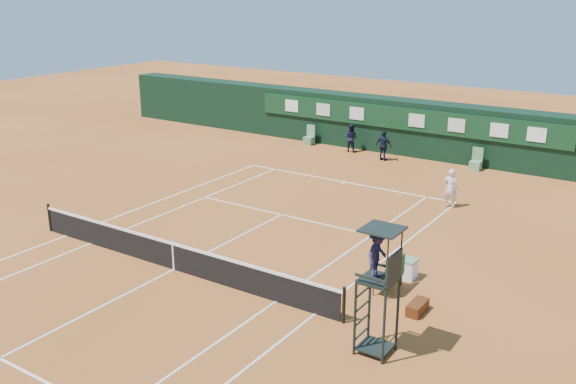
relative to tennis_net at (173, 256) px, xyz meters
The scene contains 14 objects.
ground 0.51m from the tennis_net, ahead, with size 90.00×90.00×0.00m, color #A85B27.
court_lines 0.50m from the tennis_net, ahead, with size 11.05×23.85×0.01m.
tennis_net is the anchor object (origin of this frame).
back_wall 18.77m from the tennis_net, 90.00° to the left, with size 40.00×1.65×3.00m.
linesman_chair_left 18.33m from the tennis_net, 107.46° to the left, with size 0.55×0.50×1.15m.
linesman_chair_right 18.05m from the tennis_net, 75.57° to the left, with size 0.55×0.50×1.15m.
umpire_chair 8.07m from the tennis_net, ahead, with size 0.96×0.95×3.42m.
player_bench 7.14m from the tennis_net, 20.55° to the left, with size 0.56×1.20×1.10m.
tennis_bag 8.08m from the tennis_net, 12.11° to the left, with size 0.39×0.88×0.33m, color black.
cooler 7.66m from the tennis_net, 28.90° to the left, with size 0.57×0.57×0.65m.
tennis_ball 8.55m from the tennis_net, 71.19° to the left, with size 0.07×0.07×0.07m, color #ABC52E.
player 12.41m from the tennis_net, 64.16° to the left, with size 0.61×0.40×1.69m, color silver.
ball_kid_left 17.50m from the tennis_net, 98.64° to the left, with size 0.78×0.61×1.60m, color black.
ball_kid_right 16.58m from the tennis_net, 90.87° to the left, with size 0.95×0.40×1.63m, color black.
Camera 1 is at (13.90, -14.17, 9.01)m, focal length 40.00 mm.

